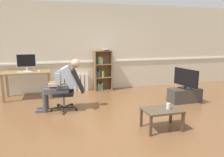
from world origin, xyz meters
name	(u,v)px	position (x,y,z in m)	size (l,w,h in m)	color
ground_plane	(116,119)	(0.00, 0.00, 0.00)	(18.00, 18.00, 0.00)	brown
back_wall	(92,48)	(0.00, 2.65, 1.35)	(12.00, 0.13, 2.70)	beige
computer_desk	(27,75)	(-1.94, 2.15, 0.65)	(1.24, 0.65, 0.76)	olive
imac_monitor	(26,61)	(-1.93, 2.23, 1.03)	(0.52, 0.14, 0.48)	silver
keyboard	(25,72)	(-1.97, 2.01, 0.77)	(0.37, 0.12, 0.02)	silver
computer_mouse	(39,71)	(-1.61, 2.03, 0.77)	(0.06, 0.10, 0.03)	white
bookshelf	(102,71)	(0.26, 2.44, 0.63)	(0.55, 0.30, 1.33)	brown
radiator	(73,83)	(-0.66, 2.54, 0.28)	(0.97, 0.08, 0.55)	white
office_chair	(70,88)	(-0.86, 0.86, 0.52)	(0.83, 0.62, 0.97)	black
person_seated	(62,83)	(-1.04, 0.88, 0.65)	(1.04, 0.44, 1.20)	#4C4C51
tv_stand	(185,95)	(2.09, 0.66, 0.18)	(0.83, 0.39, 0.36)	#3D3833
tv_screen	(186,78)	(2.09, 0.66, 0.64)	(0.26, 0.77, 0.52)	black
coffee_table	(162,112)	(0.68, -0.69, 0.34)	(0.70, 0.47, 0.39)	#4C3D2D
drinking_glass	(168,106)	(0.80, -0.70, 0.45)	(0.07, 0.07, 0.11)	silver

